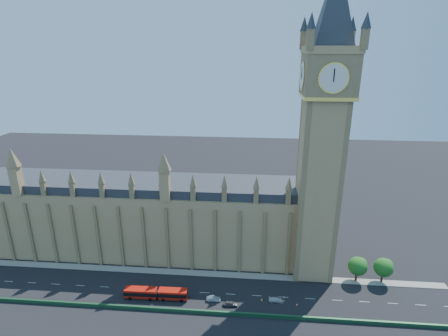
# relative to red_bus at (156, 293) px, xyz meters

# --- Properties ---
(ground) EXTENTS (400.00, 400.00, 0.00)m
(ground) POSITION_rel_red_bus_xyz_m (10.19, 3.75, -1.69)
(ground) COLOR black
(ground) RESTS_ON ground
(palace_westminster) EXTENTS (120.00, 20.00, 28.00)m
(palace_westminster) POSITION_rel_red_bus_xyz_m (-14.81, 25.75, 12.17)
(palace_westminster) COLOR tan
(palace_westminster) RESTS_ON ground
(elizabeth_tower) EXTENTS (20.59, 20.59, 105.00)m
(elizabeth_tower) POSITION_rel_red_bus_xyz_m (48.19, 17.74, 52.86)
(elizabeth_tower) COLOR tan
(elizabeth_tower) RESTS_ON ground
(bridge_parapet) EXTENTS (160.00, 0.60, 1.20)m
(bridge_parapet) POSITION_rel_red_bus_xyz_m (10.19, -5.25, -1.09)
(bridge_parapet) COLOR #1E4C2D
(bridge_parapet) RESTS_ON ground
(kerb_north) EXTENTS (160.00, 3.00, 0.16)m
(kerb_north) POSITION_rel_red_bus_xyz_m (10.19, 13.25, -1.61)
(kerb_north) COLOR gray
(kerb_north) RESTS_ON ground
(tree_east_near) EXTENTS (6.00, 6.00, 8.50)m
(tree_east_near) POSITION_rel_red_bus_xyz_m (62.41, 13.83, 3.95)
(tree_east_near) COLOR #382619
(tree_east_near) RESTS_ON ground
(tree_east_far) EXTENTS (6.00, 6.00, 8.50)m
(tree_east_far) POSITION_rel_red_bus_xyz_m (70.41, 13.83, 3.95)
(tree_east_far) COLOR #382619
(tree_east_far) RESTS_ON ground
(red_bus) EXTENTS (18.97, 3.38, 3.22)m
(red_bus) POSITION_rel_red_bus_xyz_m (0.00, 0.00, 0.00)
(red_bus) COLOR red
(red_bus) RESTS_ON ground
(car_grey) EXTENTS (4.34, 1.88, 1.46)m
(car_grey) POSITION_rel_red_bus_xyz_m (22.50, -1.36, -0.97)
(car_grey) COLOR #414349
(car_grey) RESTS_ON ground
(car_silver) EXTENTS (4.26, 1.55, 1.40)m
(car_silver) POSITION_rel_red_bus_xyz_m (17.32, 0.39, -1.00)
(car_silver) COLOR #A3A5AB
(car_silver) RESTS_ON ground
(car_white) EXTENTS (4.32, 1.87, 1.24)m
(car_white) POSITION_rel_red_bus_xyz_m (35.87, 1.61, -1.07)
(car_white) COLOR silver
(car_white) RESTS_ON ground
(cone_a) EXTENTS (0.59, 0.59, 0.76)m
(cone_a) POSITION_rel_red_bus_xyz_m (31.66, 1.51, -1.32)
(cone_a) COLOR black
(cone_a) RESTS_ON ground
(cone_b) EXTENTS (0.63, 0.63, 0.80)m
(cone_b) POSITION_rel_red_bus_xyz_m (41.89, 0.20, -1.30)
(cone_b) COLOR black
(cone_b) RESTS_ON ground
(cone_c) EXTENTS (0.48, 0.48, 0.64)m
(cone_c) POSITION_rel_red_bus_xyz_m (38.35, 3.26, -1.38)
(cone_c) COLOR black
(cone_c) RESTS_ON ground
(cone_d) EXTENTS (0.51, 0.51, 0.68)m
(cone_d) POSITION_rel_red_bus_xyz_m (38.20, 1.55, -1.36)
(cone_d) COLOR black
(cone_d) RESTS_ON ground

